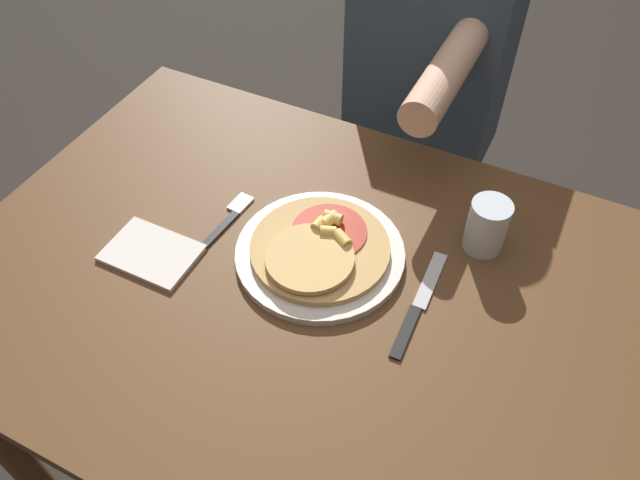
% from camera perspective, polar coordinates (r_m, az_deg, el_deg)
% --- Properties ---
extents(ground_plane, '(8.00, 8.00, 0.00)m').
position_cam_1_polar(ground_plane, '(1.65, 0.06, -20.42)').
color(ground_plane, '#2D2823').
extents(dining_table, '(1.20, 0.81, 0.75)m').
position_cam_1_polar(dining_table, '(1.08, 0.08, -7.99)').
color(dining_table, brown).
rests_on(dining_table, ground_plane).
extents(plate, '(0.28, 0.28, 0.01)m').
position_cam_1_polar(plate, '(1.03, 0.00, -1.23)').
color(plate, silver).
rests_on(plate, dining_table).
extents(pizza, '(0.23, 0.23, 0.04)m').
position_cam_1_polar(pizza, '(1.01, -0.09, -0.74)').
color(pizza, tan).
rests_on(pizza, plate).
extents(fork, '(0.03, 0.18, 0.00)m').
position_cam_1_polar(fork, '(1.09, -8.68, 1.62)').
color(fork, black).
rests_on(fork, dining_table).
extents(knife, '(0.03, 0.22, 0.00)m').
position_cam_1_polar(knife, '(0.98, 8.98, -5.87)').
color(knife, black).
rests_on(knife, dining_table).
extents(drinking_glass, '(0.07, 0.07, 0.09)m').
position_cam_1_polar(drinking_glass, '(1.05, 15.02, 1.26)').
color(drinking_glass, silver).
rests_on(drinking_glass, dining_table).
extents(napkin, '(0.15, 0.11, 0.01)m').
position_cam_1_polar(napkin, '(1.07, -15.14, -1.14)').
color(napkin, silver).
rests_on(napkin, dining_table).
extents(person_diner, '(0.34, 0.52, 1.21)m').
position_cam_1_polar(person_diner, '(1.51, 9.82, 14.06)').
color(person_diner, '#2D2D38').
rests_on(person_diner, ground_plane).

